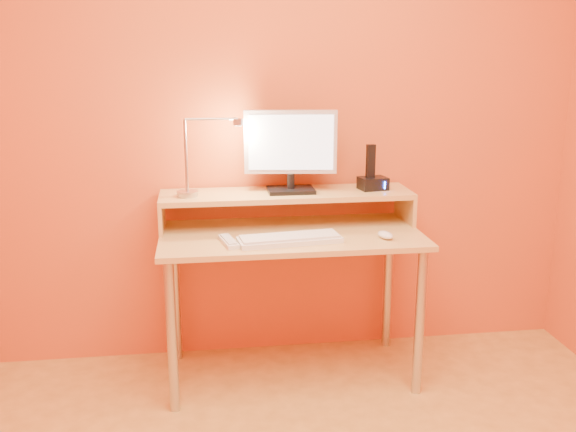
{
  "coord_description": "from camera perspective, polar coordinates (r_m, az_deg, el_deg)",
  "views": [
    {
      "loc": [
        -0.41,
        -1.64,
        1.54
      ],
      "look_at": [
        -0.02,
        1.13,
        0.81
      ],
      "focal_mm": 40.16,
      "sensor_mm": 36.0,
      "label": 1
    }
  ],
  "objects": [
    {
      "name": "phone_led",
      "position": [
        3.12,
        8.57,
        2.71
      ],
      "size": [
        0.01,
        0.0,
        0.04
      ],
      "primitive_type": "cube",
      "color": "#2E7DFF",
      "rests_on": "phone_dock"
    },
    {
      "name": "desk_shelf",
      "position": [
        3.08,
        -0.13,
        1.91
      ],
      "size": [
        1.2,
        0.3,
        0.02
      ],
      "primitive_type": "cube",
      "color": "tan",
      "rests_on": "desk_lower"
    },
    {
      "name": "wall_back",
      "position": [
        3.18,
        -0.56,
        9.32
      ],
      "size": [
        3.0,
        0.04,
        2.5
      ],
      "primitive_type": "cube",
      "color": "#E05923",
      "rests_on": "floor"
    },
    {
      "name": "monitor_neck",
      "position": [
        3.07,
        0.25,
        3.12
      ],
      "size": [
        0.04,
        0.04,
        0.07
      ],
      "primitive_type": "cylinder",
      "color": "black",
      "rests_on": "monitor_foot"
    },
    {
      "name": "lamp_head",
      "position": [
        2.97,
        -4.46,
        8.31
      ],
      "size": [
        0.04,
        0.04,
        0.03
      ],
      "primitive_type": "cylinder",
      "color": "#B2B2B3",
      "rests_on": "lamp_arm"
    },
    {
      "name": "lamp_arm",
      "position": [
        2.96,
        -6.81,
        8.53
      ],
      "size": [
        0.24,
        0.01,
        0.01
      ],
      "primitive_type": "cylinder",
      "rotation": [
        0.0,
        1.57,
        0.0
      ],
      "color": "#B2B2B3",
      "rests_on": "lamp_post"
    },
    {
      "name": "keyboard",
      "position": [
        2.82,
        0.15,
        -2.13
      ],
      "size": [
        0.47,
        0.2,
        0.02
      ],
      "primitive_type": "cube",
      "rotation": [
        0.0,
        0.0,
        0.12
      ],
      "color": "white",
      "rests_on": "desk_lower"
    },
    {
      "name": "monitor_back",
      "position": [
        3.07,
        0.16,
        6.63
      ],
      "size": [
        0.39,
        0.06,
        0.25
      ],
      "primitive_type": "cube",
      "rotation": [
        0.0,
        0.0,
        -0.13
      ],
      "color": "black",
      "rests_on": "monitor_panel"
    },
    {
      "name": "desk_lower",
      "position": [
        2.97,
        0.26,
        -1.73
      ],
      "size": [
        1.2,
        0.6,
        0.02
      ],
      "primitive_type": "cube",
      "color": "tan",
      "rests_on": "floor"
    },
    {
      "name": "desk_leg_fr",
      "position": [
        2.99,
        11.57,
        -9.25
      ],
      "size": [
        0.04,
        0.04,
        0.69
      ],
      "primitive_type": "cylinder",
      "color": "#B2B2B3",
      "rests_on": "floor"
    },
    {
      "name": "monitor_panel",
      "position": [
        3.04,
        0.22,
        6.57
      ],
      "size": [
        0.44,
        0.09,
        0.3
      ],
      "primitive_type": "cube",
      "rotation": [
        0.0,
        0.0,
        -0.13
      ],
      "color": "silver",
      "rests_on": "monitor_neck"
    },
    {
      "name": "remote_control",
      "position": [
        2.81,
        -5.29,
        -2.28
      ],
      "size": [
        0.09,
        0.19,
        0.02
      ],
      "primitive_type": "cube",
      "rotation": [
        0.0,
        0.0,
        0.2
      ],
      "color": "white",
      "rests_on": "desk_lower"
    },
    {
      "name": "shelf_riser_left",
      "position": [
        3.07,
        -11.11,
        0.09
      ],
      "size": [
        0.02,
        0.3,
        0.14
      ],
      "primitive_type": "cube",
      "color": "tan",
      "rests_on": "desk_lower"
    },
    {
      "name": "phone_handset",
      "position": [
        3.13,
        7.33,
        4.85
      ],
      "size": [
        0.04,
        0.03,
        0.16
      ],
      "primitive_type": "cube",
      "rotation": [
        0.0,
        0.0,
        0.18
      ],
      "color": "black",
      "rests_on": "phone_dock"
    },
    {
      "name": "monitor_foot",
      "position": [
        3.07,
        0.25,
        2.32
      ],
      "size": [
        0.22,
        0.16,
        0.02
      ],
      "primitive_type": "cube",
      "color": "black",
      "rests_on": "desk_shelf"
    },
    {
      "name": "lamp_base",
      "position": [
        3.02,
        -8.89,
        1.96
      ],
      "size": [
        0.1,
        0.1,
        0.02
      ],
      "primitive_type": "cylinder",
      "color": "#B2B2B3",
      "rests_on": "desk_shelf"
    },
    {
      "name": "phone_dock",
      "position": [
        3.15,
        7.53,
        2.88
      ],
      "size": [
        0.15,
        0.12,
        0.06
      ],
      "primitive_type": "cube",
      "rotation": [
        0.0,
        0.0,
        0.18
      ],
      "color": "black",
      "rests_on": "desk_shelf"
    },
    {
      "name": "monitor_screen",
      "position": [
        3.03,
        0.27,
        6.52
      ],
      "size": [
        0.39,
        0.05,
        0.26
      ],
      "primitive_type": "cube",
      "rotation": [
        0.0,
        0.0,
        -0.13
      ],
      "color": "white",
      "rests_on": "monitor_panel"
    },
    {
      "name": "desk_leg_fl",
      "position": [
        2.84,
        -10.25,
        -10.53
      ],
      "size": [
        0.04,
        0.04,
        0.69
      ],
      "primitive_type": "cylinder",
      "color": "#B2B2B3",
      "rests_on": "floor"
    },
    {
      "name": "lamp_bulb",
      "position": [
        2.97,
        -4.45,
        8.0
      ],
      "size": [
        0.03,
        0.03,
        0.0
      ],
      "primitive_type": "cylinder",
      "color": "#FFEAC6",
      "rests_on": "lamp_head"
    },
    {
      "name": "lamp_post",
      "position": [
        2.98,
        -9.03,
        5.29
      ],
      "size": [
        0.01,
        0.01,
        0.33
      ],
      "primitive_type": "cylinder",
      "color": "#B2B2B3",
      "rests_on": "lamp_base"
    },
    {
      "name": "shelf_riser_right",
      "position": [
        3.23,
        10.33,
        0.81
      ],
      "size": [
        0.02,
        0.3,
        0.14
      ],
      "primitive_type": "cube",
      "color": "tan",
      "rests_on": "desk_lower"
    },
    {
      "name": "desk_leg_br",
      "position": [
        3.43,
        8.83,
        -5.96
      ],
      "size": [
        0.04,
        0.04,
        0.69
      ],
      "primitive_type": "cylinder",
      "color": "#B2B2B3",
      "rests_on": "floor"
    },
    {
      "name": "mouse",
      "position": [
        2.91,
        8.62,
        -1.67
      ],
      "size": [
        0.08,
        0.11,
        0.03
      ],
      "primitive_type": "ellipsoid",
      "rotation": [
        0.0,
        0.0,
        0.28
      ],
      "color": "silver",
      "rests_on": "desk_lower"
    },
    {
      "name": "desk_leg_bl",
      "position": [
        3.3,
        -9.94,
        -6.86
      ],
      "size": [
        0.04,
        0.04,
        0.69
      ],
      "primitive_type": "cylinder",
      "color": "#B2B2B3",
      "rests_on": "floor"
    }
  ]
}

